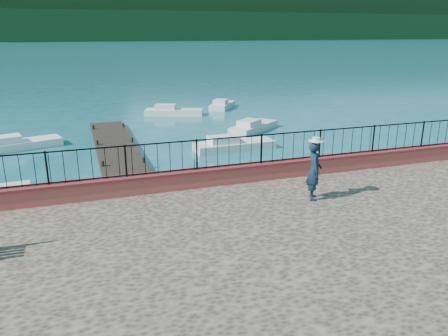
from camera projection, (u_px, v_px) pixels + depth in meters
ground at (248, 276)px, 11.12m from camera, size 2000.00×2000.00×0.00m
parapet at (206, 177)px, 14.02m from camera, size 28.00×0.46×0.58m
railing at (206, 154)px, 13.79m from camera, size 27.00×0.05×0.95m
dock at (119, 156)px, 21.30m from camera, size 2.00×16.00×0.30m
far_forest at (74, 26)px, 279.32m from camera, size 900.00×60.00×18.00m
foothills at (71, 9)px, 329.61m from camera, size 900.00×120.00×44.00m
companion_hill at (245, 36)px, 584.52m from camera, size 448.00×384.00×180.00m
person at (314, 171)px, 12.74m from camera, size 0.64×0.76×1.76m
hat at (316, 139)px, 12.46m from camera, size 0.44×0.44×0.12m
boat_1 at (235, 142)px, 22.89m from camera, size 4.30×1.46×0.80m
boat_2 at (254, 124)px, 27.28m from camera, size 3.90×3.36×0.80m
boat_3 at (19, 142)px, 23.05m from camera, size 4.39×2.47×0.80m
boat_4 at (174, 110)px, 32.41m from camera, size 4.43×2.69×0.80m
boat_5 at (222, 103)px, 35.29m from camera, size 2.91×3.40×0.80m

